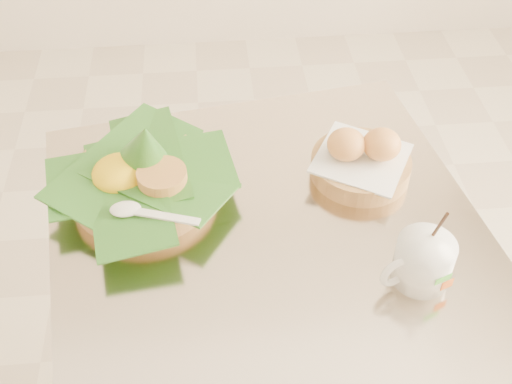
{
  "coord_description": "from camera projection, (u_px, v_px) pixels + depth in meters",
  "views": [
    {
      "loc": [
        0.04,
        -0.73,
        1.53
      ],
      "look_at": [
        0.11,
        -0.01,
        0.82
      ],
      "focal_mm": 45.0,
      "sensor_mm": 36.0,
      "label": 1
    }
  ],
  "objects": [
    {
      "name": "cafe_table",
      "position": [
        267.0,
        309.0,
        1.2
      ],
      "size": [
        0.8,
        0.8,
        0.75
      ],
      "rotation": [
        0.0,
        0.0,
        0.16
      ],
      "color": "gray",
      "rests_on": "floor"
    },
    {
      "name": "rice_basket",
      "position": [
        142.0,
        174.0,
        1.08
      ],
      "size": [
        0.31,
        0.31,
        0.16
      ],
      "rotation": [
        0.0,
        0.0,
        -0.0
      ],
      "color": "tan",
      "rests_on": "cafe_table"
    },
    {
      "name": "bread_basket",
      "position": [
        361.0,
        159.0,
        1.12
      ],
      "size": [
        0.2,
        0.2,
        0.09
      ],
      "rotation": [
        0.0,
        0.0,
        0.28
      ],
      "color": "tan",
      "rests_on": "cafe_table"
    },
    {
      "name": "coffee_mug",
      "position": [
        422.0,
        261.0,
        0.95
      ],
      "size": [
        0.12,
        0.09,
        0.15
      ],
      "rotation": [
        0.0,
        0.0,
        0.38
      ],
      "color": "white",
      "rests_on": "cafe_table"
    }
  ]
}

